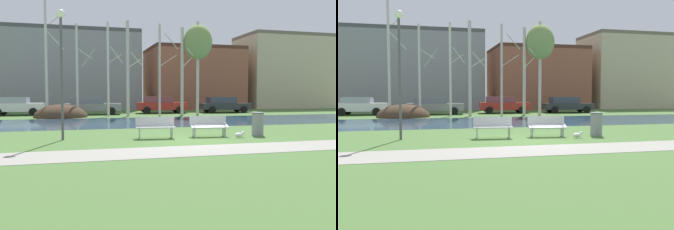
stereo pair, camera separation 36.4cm
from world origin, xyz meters
The scene contains 23 objects.
ground_plane centered at (0.00, 10.00, 0.00)m, with size 120.00×120.00×0.00m, color #476B33.
paved_path_strip centered at (0.00, -2.38, 0.01)m, with size 60.00×2.01×0.01m, color gray.
river_band centered at (0.00, 9.02, 0.00)m, with size 80.00×7.91×0.01m, color #33516B.
soil_mound centered at (-5.45, 14.72, 0.00)m, with size 3.97×3.40×1.96m, color #423021.
bench_left centered at (-1.15, 0.93, 0.47)m, with size 1.65×0.73×0.87m.
bench_right centered at (1.17, 0.93, 0.47)m, with size 1.65×0.73×0.87m.
trash_bin centered at (3.35, 0.72, 0.52)m, with size 0.52×0.52×1.01m.
seagull centered at (2.25, 0.22, 0.13)m, with size 0.47×0.18×0.27m.
streetlamp centered at (-4.78, 1.32, 3.40)m, with size 0.32×0.32×5.05m.
birch_far_left centered at (-6.39, 14.55, 4.73)m, with size 1.43×2.39×9.31m.
birch_left centered at (-4.16, 14.75, 3.62)m, with size 1.44×2.49×7.11m.
birch_center_left centered at (-1.81, 14.95, 3.75)m, with size 1.25×2.19×7.39m.
birch_center centered at (-0.31, 14.53, 3.77)m, with size 1.39×2.44×7.47m.
birch_center_right centered at (2.15, 14.00, 3.72)m, with size 1.58×2.82×7.25m.
birch_right centered at (4.21, 14.71, 3.68)m, with size 1.55×2.64×7.20m.
birch_far_right centered at (5.49, 14.63, 5.97)m, with size 2.37×2.37×7.74m.
parked_van_nearest_white centered at (-9.08, 18.17, 0.78)m, with size 4.19×2.18×1.48m.
parked_sedan_second_grey centered at (-3.05, 17.58, 0.76)m, with size 4.89×2.19×1.43m.
parked_hatch_third_red centered at (3.17, 18.18, 0.80)m, with size 4.61×2.27×1.52m.
parked_wagon_fourth_dark centered at (9.12, 17.49, 0.77)m, with size 4.74×2.18×1.47m.
building_grey_warehouse centered at (-6.19, 27.62, 4.37)m, with size 17.55×6.41×8.74m.
building_brick_low centered at (9.24, 27.20, 3.58)m, with size 10.55×8.21×7.16m.
building_beige_block centered at (21.18, 26.47, 4.51)m, with size 11.16×6.87×9.02m.
Camera 2 is at (-3.85, -12.92, 1.84)m, focal length 37.21 mm.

